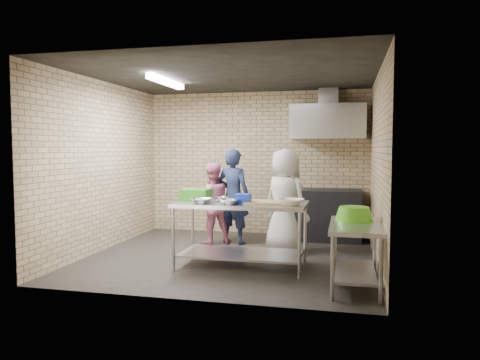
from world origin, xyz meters
name	(u,v)px	position (x,y,z in m)	size (l,w,h in m)	color
floor	(231,257)	(0.00, 0.00, 0.00)	(4.20, 4.20, 0.00)	black
ceiling	(230,75)	(0.00, 0.00, 2.70)	(4.20, 4.20, 0.00)	black
back_wall	(256,163)	(0.00, 2.00, 1.35)	(4.20, 0.06, 2.70)	tan
front_wall	(184,175)	(0.00, -2.00, 1.35)	(4.20, 0.06, 2.70)	tan
left_wall	(102,166)	(-2.10, 0.00, 1.35)	(0.06, 4.00, 2.70)	tan
right_wall	(378,169)	(2.10, 0.00, 1.35)	(0.06, 4.00, 2.70)	tan
prep_table	(241,235)	(0.28, -0.50, 0.45)	(1.78, 0.89, 0.89)	#B1B4B8
side_counter	(355,255)	(1.80, -1.10, 0.38)	(0.60, 1.20, 0.75)	silver
stove	(327,215)	(1.35, 1.65, 0.45)	(1.20, 0.70, 0.90)	black
range_hood	(328,122)	(1.35, 1.70, 2.10)	(1.30, 0.60, 0.60)	silver
hood_duct	(329,97)	(1.35, 1.85, 2.55)	(0.35, 0.30, 0.30)	#A5A8AD
wall_shelf	(345,132)	(1.65, 1.89, 1.92)	(0.80, 0.20, 0.04)	#3F2B19
fluorescent_fixture	(166,82)	(-1.00, 0.00, 2.64)	(0.10, 1.25, 0.08)	white
green_crate	(195,195)	(-0.42, -0.38, 0.97)	(0.40, 0.30, 0.16)	#2E921A
blue_tub	(243,199)	(0.33, -0.60, 0.96)	(0.20, 0.20, 0.13)	#192FBB
cutting_board	(266,202)	(0.63, -0.52, 0.91)	(0.54, 0.42, 0.03)	tan
mixing_bowl_a	(202,201)	(-0.22, -0.70, 0.93)	(0.28, 0.28, 0.07)	#ACAEB3
mixing_bowl_b	(221,199)	(-0.02, -0.45, 0.93)	(0.21, 0.21, 0.07)	silver
mixing_bowl_c	(230,202)	(0.18, -0.72, 0.92)	(0.26, 0.26, 0.06)	#AFB2B6
ceramic_bowl	(291,202)	(0.98, -0.65, 0.93)	(0.34, 0.34, 0.08)	beige
green_basin	(354,214)	(1.78, -0.85, 0.83)	(0.46, 0.46, 0.17)	#59C626
bottle_red	(331,126)	(1.40, 1.89, 2.03)	(0.07, 0.07, 0.18)	#B22619
man_navy	(233,196)	(-0.20, 0.97, 0.81)	(0.59, 0.39, 1.63)	black
woman_pink	(211,203)	(-0.56, 0.88, 0.69)	(0.67, 0.53, 1.39)	#D57192
woman_white	(285,201)	(0.75, 0.54, 0.81)	(0.79, 0.52, 1.63)	silver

